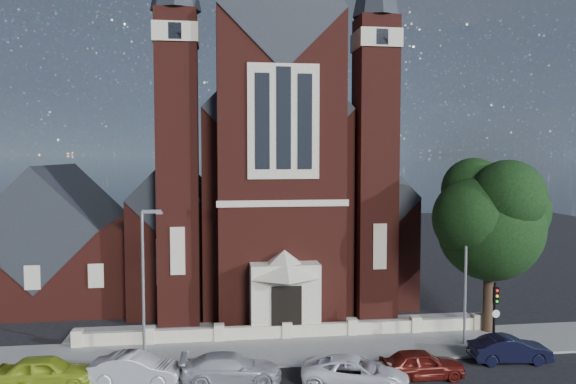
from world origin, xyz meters
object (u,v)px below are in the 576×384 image
street_lamp_left (145,276)px  car_lime_van (46,372)px  church (262,187)px  street_lamp_right (467,267)px  car_silver_b (231,369)px  car_navy (510,349)px  parish_hall (57,247)px  traffic_signal (495,308)px  street_tree (495,221)px  car_white_suv (355,372)px  car_dark_red (422,364)px  car_silver_a (136,369)px

street_lamp_left → car_lime_van: 6.44m
church → car_lime_van: bearing=-119.2°
street_lamp_right → car_silver_b: size_ratio=1.66×
car_navy → street_lamp_right: bearing=26.2°
street_lamp_left → street_lamp_right: 18.00m
car_navy → church: bearing=31.4°
parish_hall → traffic_signal: bearing=-30.0°
traffic_signal → car_silver_b: (-14.50, -1.99, -1.88)m
parish_hall → street_lamp_right: size_ratio=1.51×
parish_hall → street_tree: 31.27m
church → parish_hall: size_ratio=2.86×
church → car_white_suv: church is taller
street_lamp_right → car_dark_red: (-4.29, -4.23, -3.89)m
street_lamp_left → car_silver_a: bearing=-91.9°
street_lamp_left → church: bearing=67.3°
car_white_suv → street_lamp_left: bearing=83.5°
parish_hall → traffic_signal: size_ratio=3.05×
traffic_signal → church: bearing=118.2°
street_tree → street_lamp_right: 3.84m
church → car_silver_b: size_ratio=7.18×
street_lamp_left → car_white_suv: 11.94m
car_white_suv → traffic_signal: bearing=-50.9°
street_tree → car_navy: 7.85m
street_tree → car_white_suv: (-10.30, -6.52, -6.26)m
street_lamp_right → car_silver_b: 14.58m
church → street_tree: 21.38m
car_silver_a → car_white_suv: car_silver_a is taller
church → parish_hall: bearing=-162.8°
traffic_signal → car_lime_van: 23.30m
church → car_white_suv: 25.01m
car_silver_b → car_white_suv: car_silver_b is taller
car_white_suv → car_navy: (8.93, 2.00, -0.01)m
car_silver_a → car_dark_red: size_ratio=1.05×
traffic_signal → car_silver_a: bearing=-175.6°
car_silver_b → car_dark_red: bearing=-91.7°
church → street_lamp_left: (-7.91, -18.94, -3.59)m
street_lamp_right → church: bearing=118.0°
car_silver_b → car_navy: size_ratio=1.16×
street_tree → car_navy: size_ratio=2.54×
street_lamp_right → car_silver_a: size_ratio=1.85×
parish_hall → traffic_signal: 31.20m
parish_hall → street_lamp_right: parish_hall is taller
car_lime_van → car_navy: car_lime_van is taller
car_white_suv → car_dark_red: 3.55m
car_lime_van → street_tree: bearing=-78.9°
church → car_silver_a: bearing=-110.0°
car_dark_red → street_lamp_right: bearing=-45.0°
street_lamp_right → traffic_signal: street_lamp_right is taller
street_tree → street_lamp_left: bearing=-175.2°
street_lamp_right → street_lamp_left: bearing=180.0°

